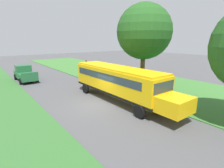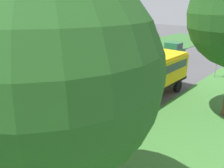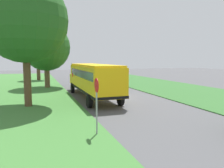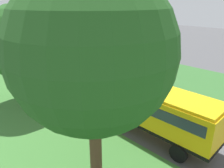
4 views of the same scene
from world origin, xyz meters
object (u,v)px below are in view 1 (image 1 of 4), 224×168
at_px(pickup_truck, 25,73).
at_px(school_bus, 118,81).
at_px(oak_tree_beside_bus, 143,31).
at_px(stop_sign, 86,67).

bearing_deg(pickup_truck, school_bus, 109.09).
xyz_separation_m(school_bus, pickup_truck, (5.00, -14.44, -0.85)).
relative_size(pickup_truck, oak_tree_beside_bus, 0.56).
xyz_separation_m(school_bus, stop_sign, (-2.30, -9.93, -0.19)).
distance_m(pickup_truck, stop_sign, 8.61).
height_order(oak_tree_beside_bus, stop_sign, oak_tree_beside_bus).
xyz_separation_m(oak_tree_beside_bus, stop_sign, (3.27, -7.62, -4.80)).
bearing_deg(stop_sign, school_bus, 76.95).
bearing_deg(school_bus, pickup_truck, -70.91).
distance_m(oak_tree_beside_bus, stop_sign, 9.58).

